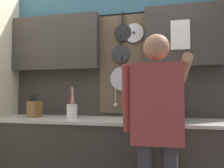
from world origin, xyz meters
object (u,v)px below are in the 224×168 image
at_px(person, 157,121).
at_px(knife_block, 35,109).
at_px(microwave, 157,107).
at_px(utensil_crock, 72,110).

bearing_deg(person, knife_block, 157.43).
bearing_deg(knife_block, microwave, -0.02).
distance_m(microwave, knife_block, 1.40).
height_order(microwave, person, person).
relative_size(knife_block, person, 0.16).
height_order(microwave, utensil_crock, utensil_crock).
bearing_deg(microwave, knife_block, 179.98).
bearing_deg(person, utensil_crock, 148.06).
relative_size(knife_block, utensil_crock, 0.76).
xyz_separation_m(microwave, person, (0.01, -0.59, -0.07)).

